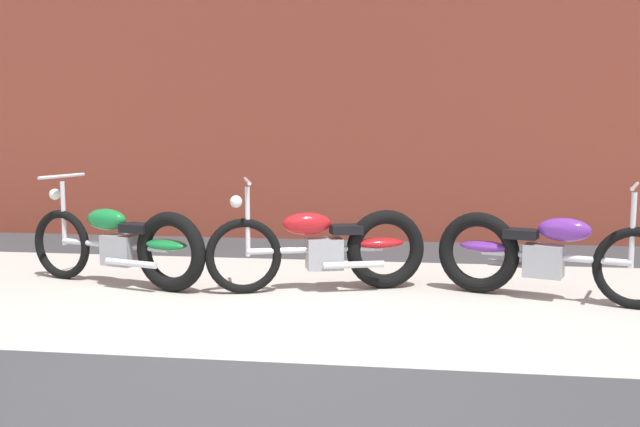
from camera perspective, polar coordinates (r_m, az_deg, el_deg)
The scene contains 6 objects.
ground_plane at distance 4.72m, azimuth -4.28°, elevation -11.59°, with size 80.00×80.00×0.00m, color #38383A.
sidewalk_slab at distance 6.38m, azimuth -0.94°, elevation -6.61°, with size 36.00×3.50×0.01m, color #B2ADA3.
brick_building_wall at distance 9.67m, azimuth 2.26°, elevation 12.74°, with size 36.00×0.50×4.94m, color brown.
motorcycle_green at distance 6.96m, azimuth -14.93°, elevation -2.36°, with size 1.95×0.82×1.03m.
motorcycle_red at distance 6.58m, azimuth 1.01°, elevation -2.67°, with size 1.94×0.83×1.03m.
motorcycle_purple at distance 6.54m, azimuth 16.53°, elevation -3.02°, with size 1.93×0.87×1.03m.
Camera 1 is at (0.96, -4.37, 1.51)m, focal length 40.70 mm.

